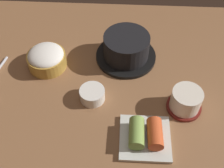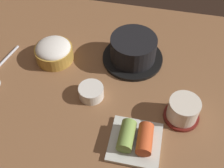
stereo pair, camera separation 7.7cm
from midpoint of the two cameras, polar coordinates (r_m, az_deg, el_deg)
name	(u,v)px [view 2 (the right image)]	position (r cm, az deg, el deg)	size (l,w,h in cm)	color
dining_table	(107,86)	(81.50, 1.61, -0.66)	(100.00, 76.00, 2.00)	brown
stone_pot	(133,50)	(85.03, 6.80, 6.57)	(18.02, 18.02, 8.04)	black
rice_bowl	(54,51)	(86.27, -8.95, 6.29)	(11.16, 11.16, 6.23)	#B78C38
tea_cup_with_saucer	(183,110)	(74.82, 16.77, -5.14)	(9.13, 9.13, 6.32)	maroon
banchan_cup_center	(91,92)	(76.78, -1.29, -1.70)	(6.73, 6.73, 3.36)	white
kimchi_plate	(135,139)	(69.62, 7.88, -10.98)	(12.27, 12.27, 4.67)	silver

